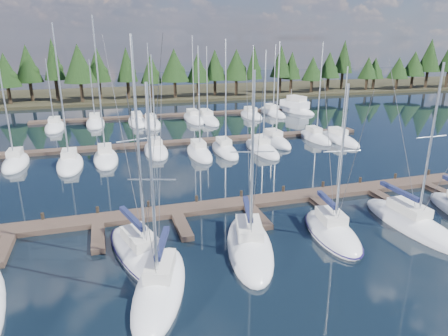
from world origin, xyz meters
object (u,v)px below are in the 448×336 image
object	(u,v)px
front_sailboat_4	(332,232)
motor_yacht_right	(294,109)
front_sailboat_1	(143,255)
front_sailboat_3	(250,245)
main_dock	(248,205)
front_sailboat_5	(411,223)
front_sailboat_2	(160,287)

from	to	relation	value
front_sailboat_4	motor_yacht_right	world-z (taller)	front_sailboat_4
front_sailboat_1	motor_yacht_right	distance (m)	57.10
front_sailboat_3	motor_yacht_right	size ratio (longest dim) A/B	1.17
front_sailboat_1	front_sailboat_4	world-z (taller)	front_sailboat_1
main_dock	motor_yacht_right	xyz separation A→B (m)	(24.32, 40.48, 0.35)
main_dock	front_sailboat_3	world-z (taller)	front_sailboat_3
motor_yacht_right	front_sailboat_5	bearing A→B (deg)	-106.19
front_sailboat_2	front_sailboat_5	bearing A→B (deg)	7.69
front_sailboat_2	front_sailboat_3	size ratio (longest dim) A/B	0.98
main_dock	front_sailboat_1	bearing A→B (deg)	-148.29
front_sailboat_1	motor_yacht_right	size ratio (longest dim) A/B	1.35
main_dock	front_sailboat_5	bearing A→B (deg)	-33.12
main_dock	motor_yacht_right	distance (m)	47.23
front_sailboat_5	motor_yacht_right	world-z (taller)	front_sailboat_5
front_sailboat_2	motor_yacht_right	xyz separation A→B (m)	(33.02, 49.98, 0.27)
front_sailboat_2	front_sailboat_4	xyz separation A→B (m)	(12.80, 3.13, -0.01)
front_sailboat_5	motor_yacht_right	distance (m)	49.34
front_sailboat_4	motor_yacht_right	xyz separation A→B (m)	(20.22, 46.85, 0.28)
front_sailboat_1	front_sailboat_3	world-z (taller)	front_sailboat_1
front_sailboat_1	front_sailboat_2	xyz separation A→B (m)	(0.55, -3.78, -0.00)
front_sailboat_4	front_sailboat_5	world-z (taller)	front_sailboat_5
front_sailboat_3	motor_yacht_right	world-z (taller)	front_sailboat_3
main_dock	front_sailboat_5	xyz separation A→B (m)	(10.57, -6.89, 0.07)
main_dock	front_sailboat_3	distance (m)	6.87
front_sailboat_1	front_sailboat_3	bearing A→B (deg)	-6.35
front_sailboat_2	front_sailboat_5	size ratio (longest dim) A/B	0.97
main_dock	front_sailboat_2	distance (m)	12.87
main_dock	motor_yacht_right	size ratio (longest dim) A/B	4.10
front_sailboat_1	front_sailboat_4	bearing A→B (deg)	-2.80
front_sailboat_5	main_dock	bearing A→B (deg)	146.88
front_sailboat_4	motor_yacht_right	bearing A→B (deg)	66.66
main_dock	front_sailboat_3	size ratio (longest dim) A/B	3.49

